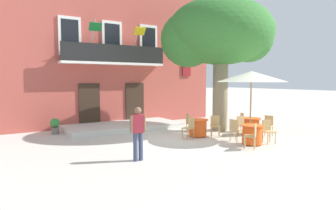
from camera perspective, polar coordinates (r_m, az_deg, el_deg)
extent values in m
plane|color=beige|center=(12.40, 2.04, -6.65)|extent=(120.00, 120.00, 0.00)
cube|color=#B24C42|center=(18.08, -13.15, 8.82)|extent=(13.00, 4.00, 7.50)
cube|color=#332319|center=(15.77, -15.06, -0.09)|extent=(1.10, 0.08, 2.30)
cube|color=#332319|center=(16.70, -6.49, 0.32)|extent=(1.10, 0.08, 2.30)
cube|color=silver|center=(15.61, -18.58, 12.65)|extent=(1.10, 0.08, 1.90)
cube|color=black|center=(15.58, -18.56, 12.66)|extent=(0.84, 0.04, 1.60)
cube|color=silver|center=(16.27, -10.84, 12.50)|extent=(1.10, 0.08, 1.90)
cube|color=black|center=(16.24, -10.80, 12.51)|extent=(0.84, 0.04, 1.60)
cube|color=silver|center=(17.18, -3.82, 12.17)|extent=(1.10, 0.08, 1.90)
cube|color=black|center=(17.15, -3.77, 12.18)|extent=(0.84, 0.04, 1.60)
cube|color=silver|center=(15.88, -10.39, 7.94)|extent=(5.60, 0.65, 0.12)
cube|color=black|center=(15.64, -10.02, 9.86)|extent=(5.60, 0.06, 0.90)
cylinder|color=#B2B2B7|center=(15.46, -14.48, 13.20)|extent=(0.04, 0.95, 1.33)
cube|color=#146B2D|center=(15.08, -13.98, 14.58)|extent=(0.60, 0.29, 0.38)
cylinder|color=#B2B2B7|center=(16.34, -6.22, 12.88)|extent=(0.04, 0.95, 1.33)
cube|color=yellow|center=(15.98, -5.51, 14.15)|extent=(0.60, 0.29, 0.38)
cylinder|color=slate|center=(15.23, -18.61, 8.75)|extent=(0.28, 0.28, 0.33)
ellipsoid|color=#38843D|center=(15.26, -18.65, 10.30)|extent=(0.36, 0.36, 0.49)
cylinder|color=#995638|center=(15.92, -10.43, 8.66)|extent=(0.24, 0.24, 0.29)
ellipsoid|color=#2D7533|center=(15.94, -10.45, 9.94)|extent=(0.32, 0.32, 0.43)
cylinder|color=#47423D|center=(16.90, -3.08, 8.60)|extent=(0.34, 0.34, 0.33)
ellipsoid|color=#38843D|center=(16.92, -3.08, 9.91)|extent=(0.44, 0.44, 0.45)
cube|color=maroon|center=(18.51, 3.66, 10.01)|extent=(0.60, 0.06, 2.80)
cube|color=silver|center=(15.10, -8.77, -4.12)|extent=(5.76, 2.69, 0.25)
cylinder|color=#7F755B|center=(14.52, 10.13, 1.63)|extent=(0.73, 0.73, 3.34)
ellipsoid|color=#33702D|center=(14.68, 10.32, 13.90)|extent=(5.29, 4.76, 3.17)
sphere|color=#33702D|center=(14.23, 4.01, 12.64)|extent=(2.64, 2.64, 2.64)
sphere|color=#33702D|center=(15.19, 15.47, 12.49)|extent=(2.38, 2.38, 2.38)
cylinder|color=#EA561E|center=(11.74, 16.08, -5.66)|extent=(0.74, 0.74, 0.68)
cylinder|color=#EA561E|center=(11.67, 16.12, -3.87)|extent=(0.86, 0.86, 0.04)
cylinder|color=#2D2823|center=(11.80, 16.04, -7.35)|extent=(0.44, 0.44, 0.03)
cylinder|color=tan|center=(12.14, 20.19, -6.12)|extent=(0.04, 0.04, 0.45)
cylinder|color=tan|center=(11.94, 18.87, -6.26)|extent=(0.04, 0.04, 0.45)
cylinder|color=tan|center=(12.41, 19.26, -5.86)|extent=(0.04, 0.04, 0.45)
cylinder|color=tan|center=(12.21, 17.95, -5.99)|extent=(0.04, 0.04, 0.45)
cube|color=tan|center=(12.13, 19.10, -4.92)|extent=(0.49, 0.49, 0.04)
cube|color=tan|center=(12.24, 18.65, -3.73)|extent=(0.38, 0.14, 0.42)
cylinder|color=tan|center=(12.43, 13.01, -5.68)|extent=(0.04, 0.04, 0.45)
cylinder|color=tan|center=(12.23, 14.28, -5.88)|extent=(0.04, 0.04, 0.45)
cylinder|color=tan|center=(12.17, 12.02, -5.89)|extent=(0.04, 0.04, 0.45)
cylinder|color=tan|center=(11.96, 13.30, -6.10)|extent=(0.04, 0.04, 0.45)
cube|color=tan|center=(12.15, 13.18, -4.75)|extent=(0.45, 0.45, 0.04)
cube|color=tan|center=(11.98, 12.67, -3.77)|extent=(0.09, 0.38, 0.42)
cylinder|color=tan|center=(10.89, 14.64, -7.23)|extent=(0.04, 0.04, 0.45)
cylinder|color=tan|center=(11.22, 14.87, -6.88)|extent=(0.04, 0.04, 0.45)
cylinder|color=tan|center=(10.85, 16.44, -7.31)|extent=(0.04, 0.04, 0.45)
cylinder|color=tan|center=(11.18, 16.61, -6.96)|extent=(0.04, 0.04, 0.45)
cube|color=tan|center=(10.98, 15.67, -5.84)|extent=(0.56, 0.56, 0.04)
cube|color=tan|center=(10.93, 16.64, -4.70)|extent=(0.33, 0.26, 0.42)
cylinder|color=#EA561E|center=(12.93, 5.89, -4.52)|extent=(0.74, 0.74, 0.68)
cylinder|color=#EA561E|center=(12.87, 5.91, -2.89)|extent=(0.86, 0.86, 0.04)
cylinder|color=#2D2823|center=(12.99, 5.88, -6.06)|extent=(0.44, 0.44, 0.03)
cylinder|color=tan|center=(12.32, 2.80, -5.66)|extent=(0.04, 0.04, 0.45)
cylinder|color=tan|center=(12.58, 3.75, -5.43)|extent=(0.04, 0.04, 0.45)
cylinder|color=tan|center=(12.12, 4.08, -5.84)|extent=(0.04, 0.04, 0.45)
cylinder|color=tan|center=(12.39, 5.01, -5.61)|extent=(0.04, 0.04, 0.45)
cube|color=tan|center=(12.31, 3.91, -4.51)|extent=(0.50, 0.50, 0.04)
cube|color=tan|center=(12.17, 4.60, -3.53)|extent=(0.37, 0.15, 0.42)
cylinder|color=tan|center=(12.86, 10.04, -5.27)|extent=(0.04, 0.04, 0.45)
cylinder|color=tan|center=(12.83, 8.52, -5.28)|extent=(0.04, 0.04, 0.45)
cylinder|color=tan|center=(13.19, 9.86, -5.01)|extent=(0.04, 0.04, 0.45)
cylinder|color=tan|center=(13.16, 8.39, -5.02)|extent=(0.04, 0.04, 0.45)
cube|color=tan|center=(12.97, 9.22, -4.08)|extent=(0.56, 0.56, 0.04)
cube|color=tan|center=(13.11, 9.15, -2.96)|extent=(0.33, 0.25, 0.42)
cylinder|color=tan|center=(13.85, 4.95, -4.48)|extent=(0.04, 0.04, 0.45)
cylinder|color=tan|center=(13.54, 5.53, -4.70)|extent=(0.04, 0.04, 0.45)
cylinder|color=tan|center=(13.72, 3.64, -4.57)|extent=(0.04, 0.04, 0.45)
cylinder|color=tan|center=(13.41, 4.19, -4.79)|extent=(0.04, 0.04, 0.45)
cube|color=tan|center=(13.59, 4.59, -3.62)|extent=(0.48, 0.48, 0.04)
cube|color=tan|center=(13.49, 3.89, -2.69)|extent=(0.13, 0.38, 0.42)
cylinder|color=#EA561E|center=(13.86, 15.86, -4.04)|extent=(0.74, 0.74, 0.68)
cylinder|color=#EA561E|center=(13.80, 15.90, -2.53)|extent=(0.86, 0.86, 0.04)
cylinder|color=#2D2823|center=(13.91, 15.83, -5.49)|extent=(0.44, 0.44, 0.03)
cylinder|color=tan|center=(14.79, 15.27, -4.04)|extent=(0.04, 0.04, 0.45)
cylinder|color=tan|center=(14.47, 15.71, -4.24)|extent=(0.04, 0.04, 0.45)
cylinder|color=tan|center=(14.68, 14.01, -4.07)|extent=(0.04, 0.04, 0.45)
cylinder|color=tan|center=(14.36, 14.43, -4.28)|extent=(0.04, 0.04, 0.45)
cube|color=tan|center=(14.54, 14.88, -3.20)|extent=(0.54, 0.54, 0.04)
cube|color=tan|center=(14.45, 14.22, -2.32)|extent=(0.21, 0.35, 0.42)
cylinder|color=tan|center=(13.42, 12.41, -4.88)|extent=(0.04, 0.04, 0.45)
cylinder|color=tan|center=(13.63, 13.54, -4.75)|extent=(0.04, 0.04, 0.45)
cylinder|color=tan|center=(13.16, 13.32, -5.10)|extent=(0.04, 0.04, 0.45)
cylinder|color=tan|center=(13.38, 14.46, -4.96)|extent=(0.04, 0.04, 0.45)
cube|color=tan|center=(13.36, 13.45, -3.89)|extent=(0.44, 0.44, 0.04)
cube|color=tan|center=(13.19, 13.97, -3.00)|extent=(0.38, 0.08, 0.42)
cylinder|color=tan|center=(13.41, 19.23, -5.06)|extent=(0.04, 0.04, 0.45)
cylinder|color=tan|center=(13.52, 17.86, -4.94)|extent=(0.04, 0.04, 0.45)
cylinder|color=tan|center=(13.73, 19.69, -4.84)|extent=(0.04, 0.04, 0.45)
cylinder|color=tan|center=(13.83, 18.35, -4.73)|extent=(0.04, 0.04, 0.45)
cube|color=tan|center=(13.58, 18.81, -3.87)|extent=(0.51, 0.51, 0.04)
cube|color=tan|center=(13.72, 19.08, -2.82)|extent=(0.17, 0.37, 0.42)
cylinder|color=#997A56|center=(12.81, 15.80, -0.68)|extent=(0.06, 0.06, 2.55)
cylinder|color=#333333|center=(12.98, 15.67, -6.12)|extent=(0.44, 0.44, 0.08)
cone|color=silver|center=(12.75, 15.95, 5.36)|extent=(2.90, 2.90, 0.45)
cylinder|color=slate|center=(14.40, -21.12, -4.69)|extent=(0.34, 0.34, 0.32)
ellipsoid|color=#38843D|center=(14.35, -21.17, -3.25)|extent=(0.44, 0.44, 0.41)
cylinder|color=#384260|center=(9.09, -6.36, -8.14)|extent=(0.14, 0.14, 0.88)
cylinder|color=#384260|center=(9.17, -5.33, -8.02)|extent=(0.14, 0.14, 0.88)
cube|color=#B72D3D|center=(9.00, -5.88, -3.62)|extent=(0.40, 0.35, 0.56)
sphere|color=brown|center=(8.95, -5.91, -1.09)|extent=(0.22, 0.22, 0.22)
cylinder|color=brown|center=(8.91, -7.16, -3.72)|extent=(0.09, 0.09, 0.52)
cylinder|color=brown|center=(9.10, -4.64, -3.52)|extent=(0.09, 0.09, 0.52)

